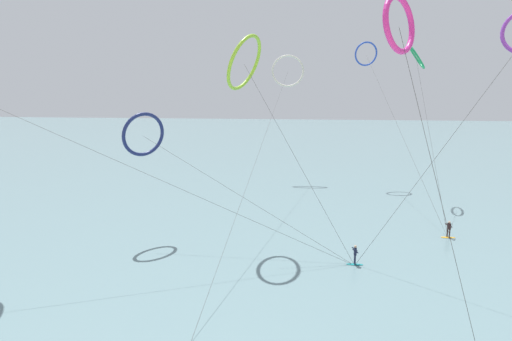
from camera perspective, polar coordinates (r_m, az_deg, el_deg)
The scene contains 9 objects.
sea_water at distance 116.40m, azimuth 5.23°, elevation 3.63°, with size 400.00×200.00×0.08m, color slate.
surfer_teal at distance 36.60m, azimuth 13.21°, elevation -11.19°, with size 1.40×0.59×1.70m.
surfer_amber at distance 45.90m, azimuth 24.55°, elevation -7.37°, with size 1.40×0.71×1.70m.
kite_lime at distance 39.49m, azimuth -1.56°, elevation 14.32°, with size 11.93×8.09×19.30m.
kite_magenta at distance 26.15m, azimuth 18.78°, elevation 18.12°, with size 5.42×7.48×19.63m.
kite_emerald at distance 60.79m, azimuth 20.79°, elevation 14.21°, with size 3.18×19.68×20.49m.
kite_navy at distance 41.43m, azimuth -14.92°, elevation 4.70°, with size 21.41×6.41×12.38m.
kite_ivory at distance 69.41m, azimuth 4.31°, elevation 13.24°, with size 5.54×49.28×20.01m.
kite_cobalt at distance 68.46m, azimuth 14.65°, elevation 14.95°, with size 7.38×27.15×21.64m.
Camera 1 is at (3.83, -11.12, 14.30)m, focal length 29.64 mm.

